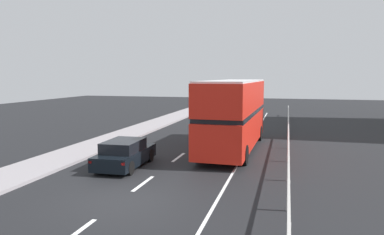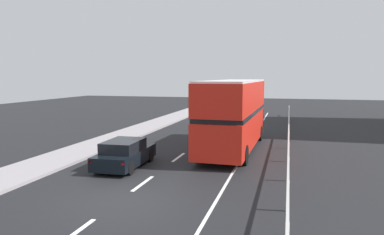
# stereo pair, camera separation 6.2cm
# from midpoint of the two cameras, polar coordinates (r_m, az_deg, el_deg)

# --- Properties ---
(ground_plane) EXTENTS (75.52, 120.00, 0.10)m
(ground_plane) POSITION_cam_midpoint_polar(r_m,az_deg,el_deg) (13.55, -10.94, -12.65)
(ground_plane) COLOR black
(lane_paint_markings) EXTENTS (3.46, 46.00, 0.01)m
(lane_paint_markings) POSITION_cam_midpoint_polar(r_m,az_deg,el_deg) (20.48, 4.66, -5.78)
(lane_paint_markings) COLOR silver
(lane_paint_markings) RESTS_ON ground
(bridge_side_railing) EXTENTS (0.10, 42.00, 1.08)m
(bridge_side_railing) POSITION_cam_midpoint_polar(r_m,az_deg,el_deg) (20.79, 14.96, -3.36)
(bridge_side_railing) COLOR #BAB7B2
(bridge_side_railing) RESTS_ON ground
(double_decker_bus_red) EXTENTS (2.80, 10.16, 4.14)m
(double_decker_bus_red) POSITION_cam_midpoint_polar(r_m,az_deg,el_deg) (21.33, 6.58, 0.73)
(double_decker_bus_red) COLOR red
(double_decker_bus_red) RESTS_ON ground
(hatchback_car_near) EXTENTS (1.89, 4.13, 1.33)m
(hatchback_car_near) POSITION_cam_midpoint_polar(r_m,az_deg,el_deg) (17.77, -10.69, -5.68)
(hatchback_car_near) COLOR black
(hatchback_car_near) RESTS_ON ground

